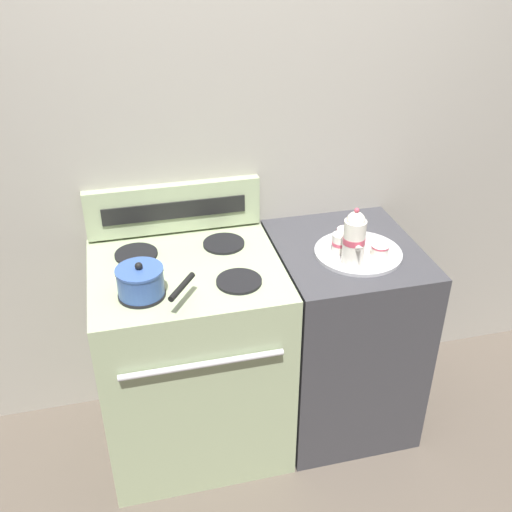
{
  "coord_description": "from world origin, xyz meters",
  "views": [
    {
      "loc": [
        -0.51,
        -2.0,
        2.16
      ],
      "look_at": [
        -0.04,
        -0.1,
        0.99
      ],
      "focal_mm": 42.0,
      "sensor_mm": 36.0,
      "label": 1
    }
  ],
  "objects_px": {
    "saucepan": "(141,281)",
    "serving_tray": "(358,253)",
    "teapot": "(354,238)",
    "teacup_right": "(345,234)",
    "stove": "(192,357)",
    "creamer_jug": "(340,243)",
    "teacup_left": "(380,251)"
  },
  "relations": [
    {
      "from": "saucepan",
      "to": "serving_tray",
      "type": "height_order",
      "value": "saucepan"
    },
    {
      "from": "saucepan",
      "to": "serving_tray",
      "type": "relative_size",
      "value": 0.79
    },
    {
      "from": "saucepan",
      "to": "serving_tray",
      "type": "distance_m",
      "value": 0.89
    },
    {
      "from": "serving_tray",
      "to": "creamer_jug",
      "type": "xyz_separation_m",
      "value": [
        -0.07,
        0.02,
        0.05
      ]
    },
    {
      "from": "creamer_jug",
      "to": "teacup_right",
      "type": "bearing_deg",
      "value": 57.52
    },
    {
      "from": "teacup_right",
      "to": "saucepan",
      "type": "bearing_deg",
      "value": -167.04
    },
    {
      "from": "stove",
      "to": "teacup_right",
      "type": "height_order",
      "value": "teacup_right"
    },
    {
      "from": "saucepan",
      "to": "teacup_left",
      "type": "xyz_separation_m",
      "value": [
        0.94,
        0.03,
        -0.03
      ]
    },
    {
      "from": "saucepan",
      "to": "serving_tray",
      "type": "xyz_separation_m",
      "value": [
        0.88,
        0.09,
        -0.06
      ]
    },
    {
      "from": "teapot",
      "to": "teacup_left",
      "type": "relative_size",
      "value": 2.21
    },
    {
      "from": "serving_tray",
      "to": "teacup_right",
      "type": "bearing_deg",
      "value": 100.0
    },
    {
      "from": "teacup_right",
      "to": "serving_tray",
      "type": "bearing_deg",
      "value": -80.0
    },
    {
      "from": "stove",
      "to": "saucepan",
      "type": "bearing_deg",
      "value": -139.76
    },
    {
      "from": "serving_tray",
      "to": "creamer_jug",
      "type": "relative_size",
      "value": 4.62
    },
    {
      "from": "stove",
      "to": "teapot",
      "type": "height_order",
      "value": "teapot"
    },
    {
      "from": "saucepan",
      "to": "creamer_jug",
      "type": "distance_m",
      "value": 0.81
    },
    {
      "from": "teapot",
      "to": "stove",
      "type": "bearing_deg",
      "value": 168.29
    },
    {
      "from": "teapot",
      "to": "teacup_right",
      "type": "bearing_deg",
      "value": 77.93
    },
    {
      "from": "serving_tray",
      "to": "teacup_right",
      "type": "height_order",
      "value": "teacup_right"
    },
    {
      "from": "stove",
      "to": "teapot",
      "type": "bearing_deg",
      "value": -11.71
    },
    {
      "from": "teacup_left",
      "to": "serving_tray",
      "type": "bearing_deg",
      "value": 137.59
    },
    {
      "from": "serving_tray",
      "to": "teapot",
      "type": "relative_size",
      "value": 1.5
    },
    {
      "from": "teapot",
      "to": "teacup_right",
      "type": "relative_size",
      "value": 2.21
    },
    {
      "from": "teapot",
      "to": "creamer_jug",
      "type": "distance_m",
      "value": 0.12
    },
    {
      "from": "teacup_left",
      "to": "saucepan",
      "type": "bearing_deg",
      "value": -177.99
    },
    {
      "from": "stove",
      "to": "serving_tray",
      "type": "distance_m",
      "value": 0.84
    },
    {
      "from": "serving_tray",
      "to": "teapot",
      "type": "height_order",
      "value": "teapot"
    },
    {
      "from": "teacup_right",
      "to": "creamer_jug",
      "type": "xyz_separation_m",
      "value": [
        -0.05,
        -0.09,
        0.01
      ]
    },
    {
      "from": "teapot",
      "to": "teacup_right",
      "type": "distance_m",
      "value": 0.2
    },
    {
      "from": "teacup_left",
      "to": "teacup_right",
      "type": "xyz_separation_m",
      "value": [
        -0.08,
        0.16,
        0.0
      ]
    },
    {
      "from": "stove",
      "to": "teapot",
      "type": "relative_size",
      "value": 3.87
    },
    {
      "from": "saucepan",
      "to": "teapot",
      "type": "xyz_separation_m",
      "value": [
        0.82,
        0.02,
        0.06
      ]
    }
  ]
}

